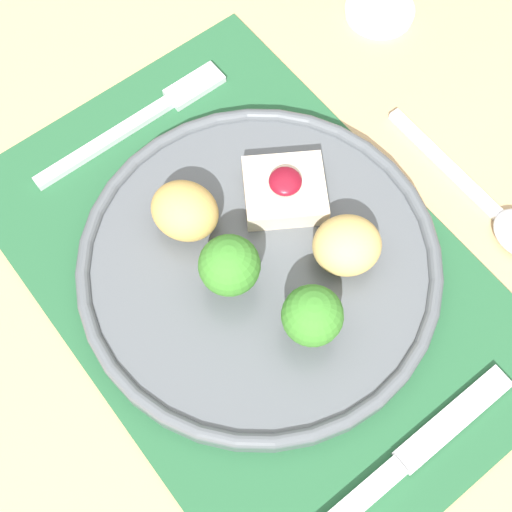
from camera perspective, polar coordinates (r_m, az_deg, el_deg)
The scene contains 7 objects.
ground_plane at distance 1.29m, azimuth -0.06°, elevation -13.89°, with size 8.00×8.00×0.00m, color #4C4742.
dining_table at distance 0.66m, azimuth -0.11°, elevation -4.17°, with size 1.24×1.21×0.73m.
placemat at distance 0.59m, azimuth -0.13°, elevation -1.44°, with size 0.46×0.31×0.00m, color #235633.
dinner_plate at distance 0.57m, azimuth 0.21°, elevation -0.12°, with size 0.30×0.30×0.07m.
fork at distance 0.66m, azimuth -8.87°, elevation 10.95°, with size 0.02×0.20×0.01m.
knife at distance 0.55m, azimuth 11.22°, elevation -16.27°, with size 0.02×0.20×0.01m.
spoon at distance 0.64m, azimuth 19.00°, elevation 3.11°, with size 0.18×0.04×0.01m.
Camera 1 is at (0.18, -0.14, 1.27)m, focal length 50.00 mm.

